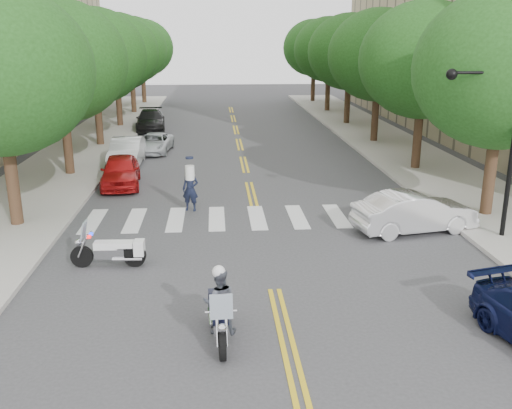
{
  "coord_description": "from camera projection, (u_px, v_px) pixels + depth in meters",
  "views": [
    {
      "loc": [
        -1.54,
        -14.29,
        6.69
      ],
      "look_at": [
        -0.23,
        3.9,
        1.3
      ],
      "focal_mm": 40.0,
      "sensor_mm": 36.0,
      "label": 1
    }
  ],
  "objects": [
    {
      "name": "ground",
      "position": [
        274.0,
        290.0,
        15.67
      ],
      "size": [
        140.0,
        140.0,
        0.0
      ],
      "primitive_type": "plane",
      "color": "#38383A",
      "rests_on": "ground"
    },
    {
      "name": "parked_car_a",
      "position": [
        121.0,
        171.0,
        26.32
      ],
      "size": [
        2.1,
        4.37,
        1.44
      ],
      "primitive_type": "imported",
      "rotation": [
        0.0,
        0.0,
        0.1
      ],
      "color": "#AC1213",
      "rests_on": "ground"
    },
    {
      "name": "tree_l_5",
      "position": [
        142.0,
        48.0,
        57.49
      ],
      "size": [
        6.4,
        6.4,
        8.45
      ],
      "color": "#382316",
      "rests_on": "ground"
    },
    {
      "name": "officer_standing",
      "position": [
        190.0,
        189.0,
        22.56
      ],
      "size": [
        0.73,
        0.57,
        1.76
      ],
      "primitive_type": "imported",
      "rotation": [
        0.0,
        0.0,
        -0.25
      ],
      "color": "black",
      "rests_on": "ground"
    },
    {
      "name": "traffic_signal_pole",
      "position": [
        501.0,
        132.0,
        18.49
      ],
      "size": [
        2.82,
        0.42,
        6.0
      ],
      "color": "black",
      "rests_on": "ground"
    },
    {
      "name": "parked_car_d",
      "position": [
        151.0,
        120.0,
        42.09
      ],
      "size": [
        2.5,
        5.24,
        1.47
      ],
      "primitive_type": "imported",
      "rotation": [
        0.0,
        0.0,
        0.09
      ],
      "color": "black",
      "rests_on": "ground"
    },
    {
      "name": "sidewalk_left",
      "position": [
        90.0,
        145.0,
        36.04
      ],
      "size": [
        5.0,
        60.0,
        0.15
      ],
      "primitive_type": "cube",
      "color": "#9E9991",
      "rests_on": "ground"
    },
    {
      "name": "parked_car_c",
      "position": [
        154.0,
        143.0,
        34.04
      ],
      "size": [
        2.25,
        4.21,
        1.12
      ],
      "primitive_type": "imported",
      "rotation": [
        0.0,
        0.0,
        -0.1
      ],
      "color": "#B9BDC1",
      "rests_on": "ground"
    },
    {
      "name": "tree_r_4",
      "position": [
        329.0,
        50.0,
        51.05
      ],
      "size": [
        6.4,
        6.4,
        8.45
      ],
      "color": "#382316",
      "rests_on": "ground"
    },
    {
      "name": "convertible",
      "position": [
        414.0,
        212.0,
        20.15
      ],
      "size": [
        4.59,
        2.36,
        1.44
      ],
      "primitive_type": "imported",
      "rotation": [
        0.0,
        0.0,
        1.77
      ],
      "color": "silver",
      "rests_on": "ground"
    },
    {
      "name": "tree_r_2",
      "position": [
        379.0,
        55.0,
        35.75
      ],
      "size": [
        6.4,
        6.4,
        8.45
      ],
      "color": "#382316",
      "rests_on": "ground"
    },
    {
      "name": "tree_r_1",
      "position": [
        424.0,
        60.0,
        28.1
      ],
      "size": [
        6.4,
        6.4,
        8.45
      ],
      "color": "#382316",
      "rests_on": "ground"
    },
    {
      "name": "tree_l_4",
      "position": [
        131.0,
        50.0,
        49.84
      ],
      "size": [
        6.4,
        6.4,
        8.45
      ],
      "color": "#382316",
      "rests_on": "ground"
    },
    {
      "name": "motorcycle_parked",
      "position": [
        115.0,
        251.0,
        17.12
      ],
      "size": [
        2.26,
        0.52,
        1.45
      ],
      "rotation": [
        0.0,
        0.0,
        1.54
      ],
      "color": "black",
      "rests_on": "ground"
    },
    {
      "name": "tree_r_0",
      "position": [
        502.0,
        69.0,
        20.44
      ],
      "size": [
        6.4,
        6.4,
        8.45
      ],
      "color": "#382316",
      "rests_on": "ground"
    },
    {
      "name": "sidewalk_right",
      "position": [
        384.0,
        141.0,
        37.35
      ],
      "size": [
        5.0,
        60.0,
        0.15
      ],
      "primitive_type": "cube",
      "color": "#9E9991",
      "rests_on": "ground"
    },
    {
      "name": "parked_car_e",
      "position": [
        153.0,
        117.0,
        44.15
      ],
      "size": [
        1.88,
        4.03,
        1.33
      ],
      "primitive_type": "imported",
      "rotation": [
        0.0,
        0.0,
        0.08
      ],
      "color": "#9E9DA3",
      "rests_on": "ground"
    },
    {
      "name": "tree_r_5",
      "position": [
        314.0,
        48.0,
        58.7
      ],
      "size": [
        6.4,
        6.4,
        8.45
      ],
      "color": "#382316",
      "rests_on": "ground"
    },
    {
      "name": "parked_car_b",
      "position": [
        127.0,
        152.0,
        30.52
      ],
      "size": [
        1.62,
        4.53,
        1.49
      ],
      "primitive_type": "imported",
      "rotation": [
        0.0,
        0.0,
        0.01
      ],
      "color": "silver",
      "rests_on": "ground"
    },
    {
      "name": "tree_r_3",
      "position": [
        350.0,
        52.0,
        43.4
      ],
      "size": [
        6.4,
        6.4,
        8.45
      ],
      "color": "#382316",
      "rests_on": "ground"
    },
    {
      "name": "tree_l_3",
      "position": [
        115.0,
        52.0,
        42.19
      ],
      "size": [
        6.4,
        6.4,
        8.45
      ],
      "color": "#382316",
      "rests_on": "ground"
    },
    {
      "name": "tree_l_2",
      "position": [
        94.0,
        56.0,
        34.54
      ],
      "size": [
        6.4,
        6.4,
        8.45
      ],
      "color": "#382316",
      "rests_on": "ground"
    },
    {
      "name": "tree_l_1",
      "position": [
        60.0,
        61.0,
        26.88
      ],
      "size": [
        6.4,
        6.4,
        8.45
      ],
      "color": "#382316",
      "rests_on": "ground"
    },
    {
      "name": "motorcycle_police",
      "position": [
        219.0,
        306.0,
        12.92
      ],
      "size": [
        0.79,
        2.26,
        1.83
      ],
      "rotation": [
        0.0,
        0.0,
        3.19
      ],
      "color": "black",
      "rests_on": "ground"
    }
  ]
}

